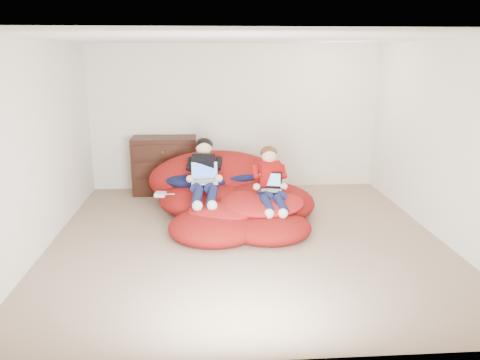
{
  "coord_description": "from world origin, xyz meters",
  "views": [
    {
      "loc": [
        -0.49,
        -5.64,
        2.33
      ],
      "look_at": [
        -0.06,
        0.36,
        0.7
      ],
      "focal_mm": 35.0,
      "sensor_mm": 36.0,
      "label": 1
    }
  ],
  "objects_px": {
    "dresser": "(165,165)",
    "older_boy": "(204,171)",
    "younger_boy": "(270,179)",
    "laptop_black": "(271,186)",
    "beanbag_pile": "(230,198)",
    "laptop_white": "(204,177)"
  },
  "relations": [
    {
      "from": "dresser",
      "to": "older_boy",
      "type": "bearing_deg",
      "value": -63.41
    },
    {
      "from": "younger_boy",
      "to": "laptop_black",
      "type": "bearing_deg",
      "value": -90.0
    },
    {
      "from": "dresser",
      "to": "older_boy",
      "type": "xyz_separation_m",
      "value": [
        0.68,
        -1.36,
        0.23
      ]
    },
    {
      "from": "dresser",
      "to": "younger_boy",
      "type": "bearing_deg",
      "value": -46.59
    },
    {
      "from": "dresser",
      "to": "beanbag_pile",
      "type": "xyz_separation_m",
      "value": [
        1.05,
        -1.29,
        -0.21
      ]
    },
    {
      "from": "beanbag_pile",
      "to": "laptop_white",
      "type": "relative_size",
      "value": 6.73
    },
    {
      "from": "older_boy",
      "to": "laptop_black",
      "type": "distance_m",
      "value": 0.98
    },
    {
      "from": "older_boy",
      "to": "beanbag_pile",
      "type": "bearing_deg",
      "value": 10.73
    },
    {
      "from": "dresser",
      "to": "younger_boy",
      "type": "relative_size",
      "value": 1.1
    },
    {
      "from": "dresser",
      "to": "older_boy",
      "type": "distance_m",
      "value": 1.54
    },
    {
      "from": "laptop_black",
      "to": "dresser",
      "type": "bearing_deg",
      "value": 133.01
    },
    {
      "from": "older_boy",
      "to": "laptop_white",
      "type": "distance_m",
      "value": 0.1
    },
    {
      "from": "laptop_white",
      "to": "laptop_black",
      "type": "height_order",
      "value": "laptop_white"
    },
    {
      "from": "dresser",
      "to": "older_boy",
      "type": "height_order",
      "value": "older_boy"
    },
    {
      "from": "laptop_white",
      "to": "dresser",
      "type": "bearing_deg",
      "value": 115.3
    },
    {
      "from": "laptop_black",
      "to": "laptop_white",
      "type": "bearing_deg",
      "value": 163.95
    },
    {
      "from": "dresser",
      "to": "laptop_white",
      "type": "xyz_separation_m",
      "value": [
        0.68,
        -1.44,
        0.16
      ]
    },
    {
      "from": "beanbag_pile",
      "to": "laptop_black",
      "type": "bearing_deg",
      "value": -37.52
    },
    {
      "from": "beanbag_pile",
      "to": "laptop_black",
      "type": "xyz_separation_m",
      "value": [
        0.54,
        -0.41,
        0.3
      ]
    },
    {
      "from": "younger_boy",
      "to": "laptop_black",
      "type": "relative_size",
      "value": 2.64
    },
    {
      "from": "older_boy",
      "to": "dresser",
      "type": "bearing_deg",
      "value": 116.59
    },
    {
      "from": "beanbag_pile",
      "to": "laptop_black",
      "type": "distance_m",
      "value": 0.74
    }
  ]
}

